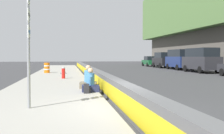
# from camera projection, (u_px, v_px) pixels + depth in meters

# --- Properties ---
(ground_plane) EXTENTS (160.00, 160.00, 0.00)m
(ground_plane) POSITION_uv_depth(u_px,v_px,m) (127.00, 112.00, 8.31)
(ground_plane) COLOR #353538
(ground_plane) RESTS_ON ground
(sidewalk_strip) EXTENTS (80.00, 4.40, 0.14)m
(sidewalk_strip) POSITION_uv_depth(u_px,v_px,m) (39.00, 113.00, 7.88)
(sidewalk_strip) COLOR gray
(sidewalk_strip) RESTS_ON ground_plane
(jersey_barrier) EXTENTS (76.00, 0.45, 0.85)m
(jersey_barrier) POSITION_uv_depth(u_px,v_px,m) (127.00, 98.00, 8.30)
(jersey_barrier) COLOR #545456
(jersey_barrier) RESTS_ON ground_plane
(route_sign_post) EXTENTS (0.44, 0.09, 3.60)m
(route_sign_post) POSITION_uv_depth(u_px,v_px,m) (29.00, 39.00, 8.10)
(route_sign_post) COLOR gray
(route_sign_post) RESTS_ON sidewalk_strip
(fire_hydrant) EXTENTS (0.26, 0.46, 0.88)m
(fire_hydrant) POSITION_uv_depth(u_px,v_px,m) (63.00, 72.00, 19.09)
(fire_hydrant) COLOR red
(fire_hydrant) RESTS_ON sidewalk_strip
(seated_person_foreground) EXTENTS (0.68, 0.77, 1.05)m
(seated_person_foreground) POSITION_uv_depth(u_px,v_px,m) (90.00, 84.00, 12.02)
(seated_person_foreground) COLOR #23284C
(seated_person_foreground) RESTS_ON sidewalk_strip
(seated_person_middle) EXTENTS (0.80, 0.90, 1.13)m
(seated_person_middle) POSITION_uv_depth(u_px,v_px,m) (88.00, 81.00, 13.28)
(seated_person_middle) COLOR #706651
(seated_person_middle) RESTS_ON sidewalk_strip
(backpack) EXTENTS (0.32, 0.28, 0.40)m
(backpack) POSITION_uv_depth(u_px,v_px,m) (87.00, 89.00, 11.48)
(backpack) COLOR #232328
(backpack) RESTS_ON sidewalk_strip
(construction_barrel) EXTENTS (0.54, 0.54, 0.95)m
(construction_barrel) POSITION_uv_depth(u_px,v_px,m) (47.00, 68.00, 25.54)
(construction_barrel) COLOR orange
(construction_barrel) RESTS_ON sidewalk_strip
(parked_car_fourth) EXTENTS (5.12, 2.14, 2.56)m
(parked_car_fourth) POSITION_uv_depth(u_px,v_px,m) (201.00, 60.00, 28.37)
(parked_car_fourth) COLOR #28282D
(parked_car_fourth) RESTS_ON ground_plane
(parked_car_midline) EXTENTS (5.12, 2.13, 2.56)m
(parked_car_midline) POSITION_uv_depth(u_px,v_px,m) (180.00, 59.00, 34.32)
(parked_car_midline) COLOR navy
(parked_car_midline) RESTS_ON ground_plane
(parked_car_far) EXTENTS (4.82, 2.10, 2.28)m
(parked_car_far) POSITION_uv_depth(u_px,v_px,m) (163.00, 60.00, 39.89)
(parked_car_far) COLOR black
(parked_car_far) RESTS_ON ground_plane
(parked_car_farther) EXTENTS (4.52, 1.99, 1.71)m
(parked_car_farther) POSITION_uv_depth(u_px,v_px,m) (150.00, 61.00, 46.29)
(parked_car_farther) COLOR #145128
(parked_car_farther) RESTS_ON ground_plane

